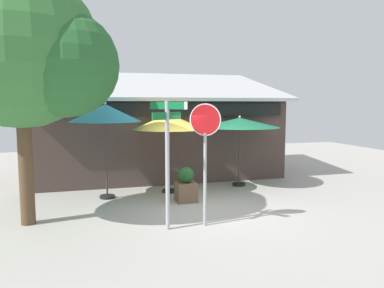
# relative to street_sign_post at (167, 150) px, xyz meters

# --- Properties ---
(ground_plane) EXTENTS (28.00, 28.00, 0.10)m
(ground_plane) POSITION_rel_street_sign_post_xyz_m (1.40, 1.25, -1.81)
(ground_plane) COLOR #ADA8A0
(cafe_building) EXTENTS (9.47, 5.29, 4.13)m
(cafe_building) POSITION_rel_street_sign_post_xyz_m (0.90, 6.69, -0.21)
(cafe_building) COLOR #473833
(cafe_building) RESTS_ON ground
(street_sign_post) EXTENTS (0.76, 0.81, 2.82)m
(street_sign_post) POSITION_rel_street_sign_post_xyz_m (0.00, 0.00, 0.00)
(street_sign_post) COLOR #A8AAB2
(street_sign_post) RESTS_ON ground
(stop_sign) EXTENTS (0.61, 0.40, 2.76)m
(stop_sign) POSITION_rel_street_sign_post_xyz_m (0.86, 0.03, 0.14)
(stop_sign) COLOR #A8AAB2
(stop_sign) RESTS_ON ground
(patio_umbrella_teal_left) EXTENTS (2.06, 2.06, 2.81)m
(patio_umbrella_teal_left) POSITION_rel_street_sign_post_xyz_m (-1.13, 3.17, 0.71)
(patio_umbrella_teal_left) COLOR black
(patio_umbrella_teal_left) RESTS_ON ground
(patio_umbrella_mustard_center) EXTENTS (2.21, 2.21, 2.53)m
(patio_umbrella_mustard_center) POSITION_rel_street_sign_post_xyz_m (0.78, 3.38, 0.44)
(patio_umbrella_mustard_center) COLOR black
(patio_umbrella_mustard_center) RESTS_ON ground
(patio_umbrella_forest_green_right) EXTENTS (2.66, 2.66, 2.36)m
(patio_umbrella_forest_green_right) POSITION_rel_street_sign_post_xyz_m (3.25, 3.66, 0.36)
(patio_umbrella_forest_green_right) COLOR black
(patio_umbrella_forest_green_right) RESTS_ON ground
(shade_tree) EXTENTS (3.85, 3.48, 5.68)m
(shade_tree) POSITION_rel_street_sign_post_xyz_m (-2.80, 1.16, 2.09)
(shade_tree) COLOR brown
(shade_tree) RESTS_ON ground
(sidewalk_planter) EXTENTS (0.55, 0.55, 0.99)m
(sidewalk_planter) POSITION_rel_street_sign_post_xyz_m (1.00, 2.18, -1.31)
(sidewalk_planter) COLOR brown
(sidewalk_planter) RESTS_ON ground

